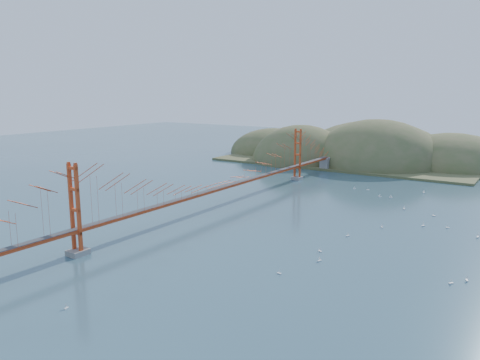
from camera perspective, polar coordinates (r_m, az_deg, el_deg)
The scene contains 21 objects.
ground at distance 83.04m, azimuth -2.46°, elevation -3.20°, with size 320.00×320.00×0.00m, color #305060.
bridge at distance 81.76m, azimuth -2.43°, elevation 1.59°, with size 2.20×94.40×12.00m.
far_headlands at distance 142.40m, azimuth 14.80°, elevation 2.38°, with size 84.00×58.00×25.00m.
sailboat_16 at distance 85.72m, azimuth 19.40°, elevation -3.27°, with size 0.68×0.68×0.72m.
sailboat_13 at distance 55.57m, azimuth 24.34°, elevation -11.31°, with size 0.61×0.61×0.65m.
sailboat_6 at distance 61.02m, azimuth 9.72°, elevation -8.47°, with size 0.65×0.65×0.70m.
sailboat_10 at distance 48.44m, azimuth -20.43°, elevation -14.34°, with size 0.45×0.50×0.56m.
sailboat_7 at distance 94.19m, azimuth 16.66°, elevation -1.87°, with size 0.58×0.49×0.67m.
sailboat_4 at distance 68.00m, azimuth 13.01°, elevation -6.57°, with size 0.56×0.56×0.62m.
sailboat_15 at distance 100.58m, azimuth 21.50°, elevation -1.38°, with size 0.66×0.66×0.70m.
sailboat_1 at distance 73.44m, azimuth 16.92°, elevation -5.45°, with size 0.60×0.60×0.63m.
sailboat_5 at distance 57.06m, azimuth 25.93°, elevation -10.86°, with size 0.59×0.60×0.67m.
sailboat_8 at distance 76.63m, azimuth 23.96°, elevation -5.26°, with size 0.58×0.58×0.61m.
sailboat_12 at distance 99.68m, azimuth 15.32°, elevation -1.11°, with size 0.59×0.55×0.66m.
sailboat_17 at distance 82.85m, azimuth 22.53°, elevation -3.97°, with size 0.62×0.59×0.70m.
sailboat_0 at distance 57.80m, azimuth 9.66°, elevation -9.59°, with size 0.55×0.60×0.68m.
sailboat_2 at distance 53.50m, azimuth 4.81°, elevation -11.19°, with size 0.58×0.52×0.65m.
sailboat_14 at distance 76.25m, azimuth 21.45°, elevation -5.14°, with size 0.65×0.65×0.69m.
sailboat_3 at distance 100.41m, azimuth 13.77°, elevation -0.95°, with size 0.55×0.45×0.64m.
sailboat_9 at distance 73.68m, azimuth 27.00°, elevation -6.13°, with size 0.52×0.62×0.72m.
sailboat_extra_0 at distance 93.92m, azimuth 17.92°, elevation -1.97°, with size 0.67×0.67×0.70m.
Camera 1 is at (47.66, -64.91, 20.25)m, focal length 35.00 mm.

